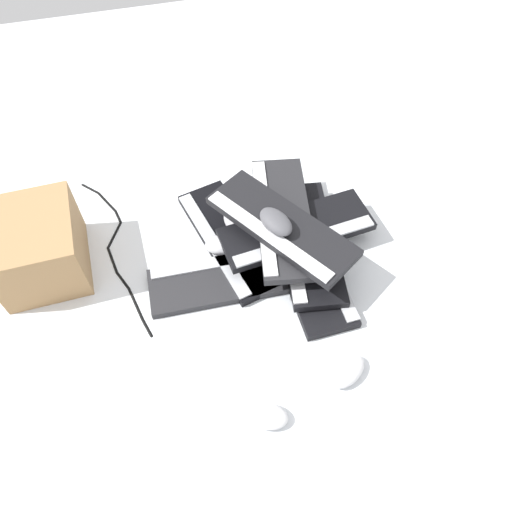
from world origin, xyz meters
TOP-DOWN VIEW (x-y plane):
  - ground_plane at (0.00, 0.00)m, footprint 3.20×3.20m
  - keyboard_0 at (0.18, 0.03)m, footprint 0.46×0.25m
  - keyboard_1 at (0.05, 0.07)m, footprint 0.16×0.44m
  - keyboard_2 at (0.03, -0.17)m, footprint 0.44×0.16m
  - keyboard_3 at (0.10, -0.18)m, footprint 0.46×0.21m
  - keyboard_4 at (0.12, -0.16)m, footprint 0.20×0.45m
  - keyboard_5 at (0.16, -0.12)m, footprint 0.46×0.22m
  - keyboard_6 at (0.10, -0.10)m, footprint 0.45×0.37m
  - mouse_0 at (0.22, -0.00)m, footprint 0.12×0.09m
  - mouse_1 at (0.14, 0.05)m, footprint 0.07×0.11m
  - mouse_2 at (-0.35, 0.06)m, footprint 0.11×0.13m
  - mouse_3 at (-0.30, -0.16)m, footprint 0.11×0.13m
  - mouse_4 at (0.09, -0.08)m, footprint 0.13×0.10m
  - cable_0 at (0.24, 0.36)m, footprint 0.61×0.16m
  - cable_1 at (0.06, -0.26)m, footprint 0.45×0.14m
  - cardboard_box at (0.22, 0.55)m, footprint 0.27×0.24m

SIDE VIEW (x-z plane):
  - ground_plane at x=0.00m, z-range 0.00..0.00m
  - cable_0 at x=0.24m, z-range 0.00..0.01m
  - cable_1 at x=0.06m, z-range 0.00..0.01m
  - keyboard_0 at x=0.18m, z-range 0.00..0.03m
  - keyboard_1 at x=0.05m, z-range 0.00..0.03m
  - keyboard_2 at x=0.03m, z-range 0.00..0.03m
  - mouse_2 at x=-0.35m, z-range 0.00..0.04m
  - mouse_3 at x=-0.30m, z-range 0.00..0.04m
  - keyboard_3 at x=0.10m, z-range 0.03..0.06m
  - mouse_0 at x=0.22m, z-range 0.03..0.07m
  - mouse_1 at x=0.14m, z-range 0.03..0.07m
  - keyboard_4 at x=0.12m, z-range 0.06..0.09m
  - cardboard_box at x=0.22m, z-range 0.00..0.19m
  - keyboard_5 at x=0.16m, z-range 0.09..0.12m
  - keyboard_6 at x=0.10m, z-range 0.12..0.15m
  - mouse_4 at x=0.09m, z-range 0.15..0.19m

